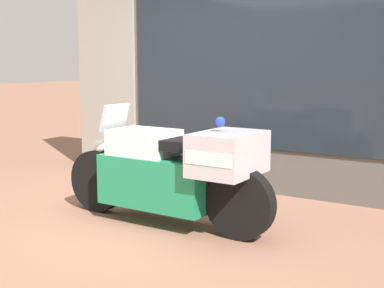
# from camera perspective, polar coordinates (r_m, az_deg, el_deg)

# --- Properties ---
(ground_plane) EXTENTS (60.00, 60.00, 0.00)m
(ground_plane) POSITION_cam_1_polar(r_m,az_deg,el_deg) (5.23, -3.63, -8.83)
(ground_plane) COLOR #8E604C
(shop_building) EXTENTS (5.35, 0.55, 3.29)m
(shop_building) POSITION_cam_1_polar(r_m,az_deg,el_deg) (6.90, 3.30, 9.36)
(shop_building) COLOR #56514C
(shop_building) RESTS_ON ground
(window_display) EXTENTS (3.91, 0.30, 1.95)m
(window_display) POSITION_cam_1_polar(r_m,az_deg,el_deg) (6.65, 9.66, -1.01)
(window_display) COLOR slate
(window_display) RESTS_ON ground
(paramedic_motorcycle) EXTENTS (2.36, 0.71, 1.16)m
(paramedic_motorcycle) POSITION_cam_1_polar(r_m,az_deg,el_deg) (5.13, -1.92, -2.79)
(paramedic_motorcycle) COLOR black
(paramedic_motorcycle) RESTS_ON ground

